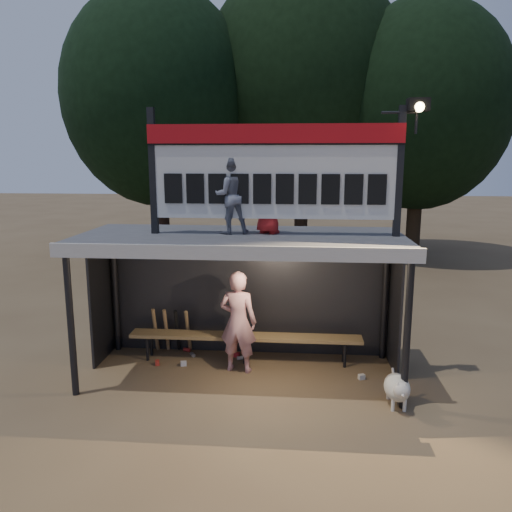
{
  "coord_description": "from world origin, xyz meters",
  "views": [
    {
      "loc": [
        0.87,
        -7.57,
        3.48
      ],
      "look_at": [
        0.2,
        0.4,
        1.9
      ],
      "focal_mm": 35.0,
      "sensor_mm": 36.0,
      "label": 1
    }
  ],
  "objects": [
    {
      "name": "ground",
      "position": [
        0.0,
        0.0,
        0.0
      ],
      "size": [
        80.0,
        80.0,
        0.0
      ],
      "primitive_type": "plane",
      "color": "brown",
      "rests_on": "ground"
    },
    {
      "name": "player",
      "position": [
        -0.07,
        0.16,
        0.85
      ],
      "size": [
        0.68,
        0.51,
        1.7
      ],
      "primitive_type": "imported",
      "rotation": [
        0.0,
        0.0,
        2.96
      ],
      "color": "silver",
      "rests_on": "ground"
    },
    {
      "name": "child_a",
      "position": [
        -0.17,
        0.06,
        2.91
      ],
      "size": [
        0.68,
        0.6,
        1.18
      ],
      "primitive_type": "imported",
      "rotation": [
        0.0,
        0.0,
        3.46
      ],
      "color": "slate",
      "rests_on": "dugout_shelter"
    },
    {
      "name": "child_b",
      "position": [
        0.42,
        0.11,
        2.82
      ],
      "size": [
        0.58,
        0.52,
        0.99
      ],
      "primitive_type": "imported",
      "rotation": [
        0.0,
        0.0,
        2.59
      ],
      "color": "#A91A1A",
      "rests_on": "dugout_shelter"
    },
    {
      "name": "dugout_shelter",
      "position": [
        0.0,
        0.24,
        1.85
      ],
      "size": [
        5.1,
        2.08,
        2.32
      ],
      "color": "#434346",
      "rests_on": "ground"
    },
    {
      "name": "scoreboard_assembly",
      "position": [
        0.56,
        -0.01,
        3.32
      ],
      "size": [
        4.1,
        0.27,
        1.99
      ],
      "color": "black",
      "rests_on": "dugout_shelter"
    },
    {
      "name": "bench",
      "position": [
        0.0,
        0.55,
        0.43
      ],
      "size": [
        4.0,
        0.35,
        0.48
      ],
      "color": "olive",
      "rests_on": "ground"
    },
    {
      "name": "tree_left",
      "position": [
        -4.0,
        10.0,
        5.51
      ],
      "size": [
        6.46,
        6.46,
        9.27
      ],
      "color": "black",
      "rests_on": "ground"
    },
    {
      "name": "tree_mid",
      "position": [
        1.0,
        11.5,
        6.17
      ],
      "size": [
        7.22,
        7.22,
        10.36
      ],
      "color": "#312016",
      "rests_on": "ground"
    },
    {
      "name": "tree_right",
      "position": [
        5.0,
        10.5,
        5.19
      ],
      "size": [
        6.08,
        6.08,
        8.72
      ],
      "color": "#312316",
      "rests_on": "ground"
    },
    {
      "name": "dog",
      "position": [
        2.32,
        -0.87,
        0.28
      ],
      "size": [
        0.36,
        0.81,
        0.49
      ],
      "color": "beige",
      "rests_on": "ground"
    },
    {
      "name": "bats",
      "position": [
        -1.36,
        0.82,
        0.43
      ],
      "size": [
        0.67,
        0.35,
        0.84
      ],
      "color": "olive",
      "rests_on": "ground"
    },
    {
      "name": "litter",
      "position": [
        -0.41,
        0.47,
        0.04
      ],
      "size": [
        3.52,
        1.01,
        0.08
      ],
      "color": "red",
      "rests_on": "ground"
    }
  ]
}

